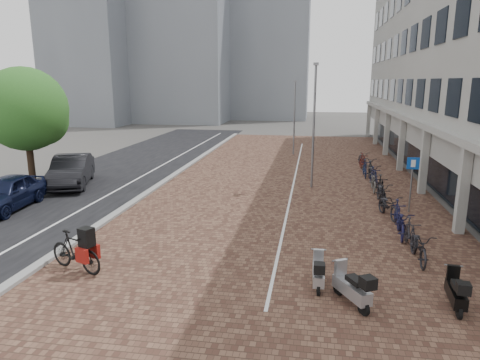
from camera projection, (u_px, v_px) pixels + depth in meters
name	position (u px, v px, depth m)	size (l,w,h in m)	color
ground	(209.00, 259.00, 14.06)	(140.00, 140.00, 0.00)	#474442
plaza_brick	(291.00, 180.00, 25.25)	(14.50, 42.00, 0.04)	brown
street_asphalt	(115.00, 173.00, 27.07)	(8.00, 50.00, 0.03)	black
curb	(175.00, 175.00, 26.41)	(0.35, 42.00, 0.14)	gray
lane_line	(145.00, 174.00, 26.74)	(0.12, 44.00, 0.00)	white
parking_line	(294.00, 180.00, 25.22)	(0.10, 30.00, 0.00)	white
bg_towers	(191.00, 20.00, 60.28)	(33.00, 23.00, 32.00)	gray
car_navy	(6.00, 193.00, 19.38)	(1.82, 4.53, 1.54)	black
car_dark	(71.00, 171.00, 23.77)	(1.79, 5.13, 1.69)	black
hero_bike	(75.00, 251.00, 13.08)	(2.17, 1.28, 1.48)	black
scooter_front	(318.00, 271.00, 12.06)	(0.44, 1.41, 0.97)	#B0B0B5
scooter_mid	(456.00, 291.00, 10.91)	(0.45, 1.45, 1.00)	black
scooter_back	(352.00, 286.00, 11.08)	(0.49, 1.56, 1.07)	#9E9FA3
parking_sign	(412.00, 176.00, 18.68)	(0.52, 0.09, 2.48)	slate
lamp_near	(314.00, 128.00, 22.76)	(0.12, 0.12, 6.54)	gray
lamp_far	(294.00, 119.00, 33.38)	(0.12, 0.12, 5.65)	slate
street_tree	(29.00, 111.00, 22.98)	(4.43, 4.43, 6.45)	#382619
bike_row	(380.00, 187.00, 21.55)	(1.38, 18.11, 1.05)	black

